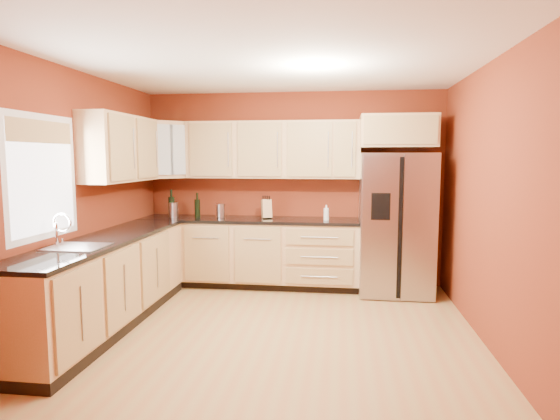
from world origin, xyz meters
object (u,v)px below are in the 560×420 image
refrigerator (396,224)px  knife_block (267,209)px  canister_left (174,210)px  soap_dispenser (326,213)px  wine_bottle_a (197,205)px

refrigerator → knife_block: bearing=175.8°
refrigerator → canister_left: size_ratio=9.02×
refrigerator → soap_dispenser: bearing=179.3°
refrigerator → knife_block: (-1.67, 0.12, 0.15)m
refrigerator → wine_bottle_a: (-2.62, 0.12, 0.20)m
soap_dispenser → refrigerator: bearing=-0.7°
wine_bottle_a → soap_dispenser: 1.75m
refrigerator → canister_left: (-2.93, 0.05, 0.13)m
wine_bottle_a → soap_dispenser: size_ratio=1.67×
knife_block → refrigerator: bearing=-24.4°
wine_bottle_a → soap_dispenser: bearing=-3.7°
refrigerator → wine_bottle_a: size_ratio=5.38×
canister_left → soap_dispenser: size_ratio=1.00×
wine_bottle_a → knife_block: size_ratio=1.34×
canister_left → knife_block: size_ratio=0.80×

